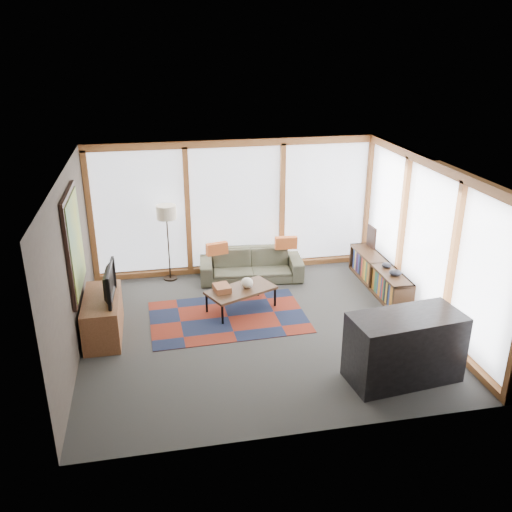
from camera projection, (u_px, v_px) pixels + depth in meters
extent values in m
plane|color=#2F2F2D|center=(261.00, 329.00, 8.64)|extent=(5.50, 5.50, 0.00)
cube|color=#3A312C|center=(71.00, 267.00, 7.66)|extent=(0.04, 5.00, 2.60)
cube|color=#3A312C|center=(307.00, 337.00, 5.88)|extent=(5.50, 0.04, 2.60)
cube|color=silver|center=(261.00, 168.00, 7.67)|extent=(5.50, 5.00, 0.04)
cube|color=white|center=(235.00, 207.00, 10.40)|extent=(5.30, 0.02, 2.35)
cube|color=white|center=(428.00, 241.00, 8.64)|extent=(0.02, 4.80, 2.35)
cube|color=black|center=(74.00, 243.00, 7.85)|extent=(0.05, 1.35, 1.55)
cube|color=gold|center=(76.00, 243.00, 7.85)|extent=(0.02, 1.20, 1.40)
cube|color=maroon|center=(228.00, 317.00, 9.01)|extent=(2.60, 1.71, 0.01)
imported|color=#3F4031|center=(251.00, 265.00, 10.34)|extent=(2.00, 0.93, 0.57)
cube|color=#BF5828|center=(217.00, 249.00, 10.05)|extent=(0.42, 0.21, 0.22)
cube|color=#BF5828|center=(286.00, 243.00, 10.33)|extent=(0.43, 0.16, 0.23)
cube|color=brown|center=(222.00, 288.00, 9.03)|extent=(0.30, 0.35, 0.10)
ellipsoid|color=beige|center=(247.00, 283.00, 9.14)|extent=(0.23, 0.23, 0.18)
ellipsoid|color=black|center=(395.00, 273.00, 9.29)|extent=(0.26, 0.26, 0.11)
ellipsoid|color=black|center=(387.00, 265.00, 9.62)|extent=(0.18, 0.18, 0.09)
cube|color=black|center=(371.00, 237.00, 10.50)|extent=(0.06, 0.32, 0.42)
cube|color=brown|center=(103.00, 316.00, 8.36)|extent=(0.54, 1.29, 0.65)
imported|color=black|center=(105.00, 283.00, 8.12)|extent=(0.15, 0.89, 0.51)
cube|color=black|center=(404.00, 347.00, 7.23)|extent=(1.57, 0.87, 0.95)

